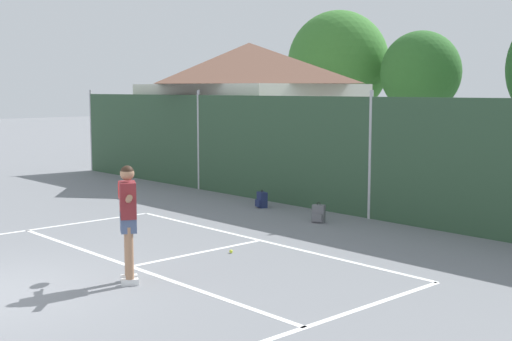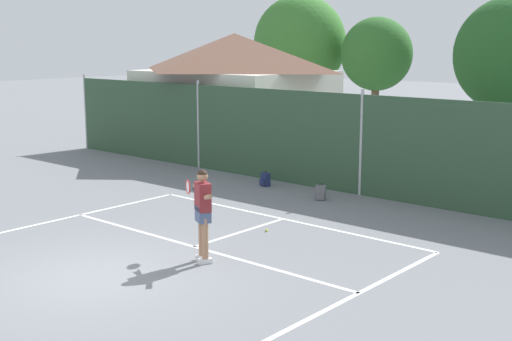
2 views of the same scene
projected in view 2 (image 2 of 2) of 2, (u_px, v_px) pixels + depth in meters
name	position (u px, v px, depth m)	size (l,w,h in m)	color
ground_plane	(97.00, 277.00, 12.47)	(120.00, 120.00, 0.00)	slate
court_markings	(125.00, 268.00, 12.95)	(8.30, 11.10, 0.01)	white
chainlink_fence	(361.00, 145.00, 18.89)	(26.09, 0.09, 3.00)	#2D4C33
clubhouse_building	(234.00, 92.00, 25.97)	(7.09, 5.56, 4.59)	silver
treeline_backdrop	(510.00, 49.00, 27.08)	(25.57, 4.33, 6.58)	brown
tennis_player	(203.00, 207.00, 13.15)	(1.33, 0.66, 1.85)	silver
tennis_ball	(267.00, 230.00, 15.44)	(0.07, 0.07, 0.07)	#CCE033
backpack_navy	(265.00, 180.00, 20.29)	(0.32, 0.30, 0.46)	navy
backpack_grey	(320.00, 193.00, 18.52)	(0.33, 0.33, 0.46)	slate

